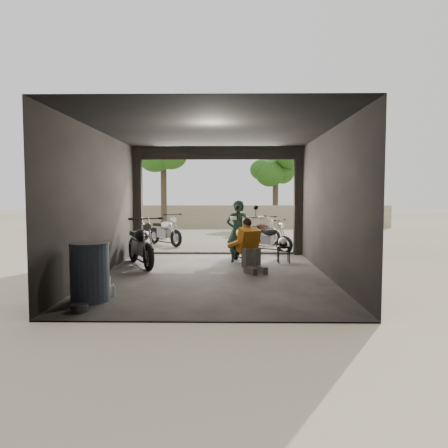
{
  "coord_description": "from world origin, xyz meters",
  "views": [
    {
      "loc": [
        0.37,
        -9.57,
        1.83
      ],
      "look_at": [
        0.22,
        0.6,
        1.12
      ],
      "focal_mm": 35.0,
      "sensor_mm": 36.0,
      "label": 1
    }
  ],
  "objects_px": {
    "helmet": "(283,242)",
    "sign_post": "(321,202)",
    "stool": "(283,249)",
    "outside_bike_c": "(267,236)",
    "rider": "(238,232)",
    "left_bike": "(140,241)",
    "oil_drum": "(90,273)",
    "mechanic": "(251,247)",
    "outside_bike_b": "(260,231)",
    "outside_bike_a": "(165,229)",
    "main_bike": "(241,239)"
  },
  "relations": [
    {
      "from": "stool",
      "to": "sign_post",
      "type": "distance_m",
      "value": 2.14
    },
    {
      "from": "rider",
      "to": "sign_post",
      "type": "bearing_deg",
      "value": -153.58
    },
    {
      "from": "outside_bike_a",
      "to": "outside_bike_c",
      "type": "bearing_deg",
      "value": -71.13
    },
    {
      "from": "stool",
      "to": "helmet",
      "type": "height_order",
      "value": "helmet"
    },
    {
      "from": "rider",
      "to": "stool",
      "type": "height_order",
      "value": "rider"
    },
    {
      "from": "outside_bike_a",
      "to": "stool",
      "type": "height_order",
      "value": "outside_bike_a"
    },
    {
      "from": "outside_bike_c",
      "to": "oil_drum",
      "type": "height_order",
      "value": "outside_bike_c"
    },
    {
      "from": "outside_bike_b",
      "to": "sign_post",
      "type": "height_order",
      "value": "sign_post"
    },
    {
      "from": "rider",
      "to": "stool",
      "type": "relative_size",
      "value": 3.63
    },
    {
      "from": "outside_bike_c",
      "to": "mechanic",
      "type": "height_order",
      "value": "mechanic"
    },
    {
      "from": "rider",
      "to": "helmet",
      "type": "xyz_separation_m",
      "value": [
        1.18,
        -0.03,
        -0.26
      ]
    },
    {
      "from": "rider",
      "to": "stool",
      "type": "distance_m",
      "value": 1.28
    },
    {
      "from": "outside_bike_c",
      "to": "rider",
      "type": "bearing_deg",
      "value": -169.74
    },
    {
      "from": "outside_bike_c",
      "to": "outside_bike_b",
      "type": "bearing_deg",
      "value": 39.0
    },
    {
      "from": "mechanic",
      "to": "oil_drum",
      "type": "relative_size",
      "value": 1.22
    },
    {
      "from": "main_bike",
      "to": "helmet",
      "type": "xyz_separation_m",
      "value": [
        1.08,
        0.11,
        -0.07
      ]
    },
    {
      "from": "left_bike",
      "to": "helmet",
      "type": "xyz_separation_m",
      "value": [
        3.64,
        0.55,
        -0.06
      ]
    },
    {
      "from": "outside_bike_c",
      "to": "mechanic",
      "type": "xyz_separation_m",
      "value": [
        -0.65,
        -3.49,
        0.08
      ]
    },
    {
      "from": "main_bike",
      "to": "mechanic",
      "type": "distance_m",
      "value": 1.33
    },
    {
      "from": "mechanic",
      "to": "stool",
      "type": "height_order",
      "value": "mechanic"
    },
    {
      "from": "outside_bike_b",
      "to": "mechanic",
      "type": "relative_size",
      "value": 1.28
    },
    {
      "from": "helmet",
      "to": "sign_post",
      "type": "bearing_deg",
      "value": 56.42
    },
    {
      "from": "mechanic",
      "to": "helmet",
      "type": "height_order",
      "value": "mechanic"
    },
    {
      "from": "rider",
      "to": "stool",
      "type": "bearing_deg",
      "value": 176.72
    },
    {
      "from": "outside_bike_a",
      "to": "outside_bike_b",
      "type": "xyz_separation_m",
      "value": [
        3.33,
        -0.21,
        -0.04
      ]
    },
    {
      "from": "main_bike",
      "to": "outside_bike_b",
      "type": "bearing_deg",
      "value": 66.63
    },
    {
      "from": "helmet",
      "to": "outside_bike_c",
      "type": "bearing_deg",
      "value": 108.94
    },
    {
      "from": "main_bike",
      "to": "left_bike",
      "type": "distance_m",
      "value": 2.59
    },
    {
      "from": "oil_drum",
      "to": "rider",
      "type": "bearing_deg",
      "value": 58.63
    },
    {
      "from": "outside_bike_b",
      "to": "oil_drum",
      "type": "bearing_deg",
      "value": 125.33
    },
    {
      "from": "mechanic",
      "to": "sign_post",
      "type": "distance_m",
      "value": 3.54
    },
    {
      "from": "main_bike",
      "to": "oil_drum",
      "type": "bearing_deg",
      "value": -135.72
    },
    {
      "from": "helmet",
      "to": "sign_post",
      "type": "distance_m",
      "value": 2.02
    },
    {
      "from": "main_bike",
      "to": "stool",
      "type": "relative_size",
      "value": 4.2
    },
    {
      "from": "sign_post",
      "to": "mechanic",
      "type": "bearing_deg",
      "value": -123.58
    },
    {
      "from": "stool",
      "to": "outside_bike_c",
      "type": "bearing_deg",
      "value": 97.23
    },
    {
      "from": "outside_bike_c",
      "to": "rider",
      "type": "relative_size",
      "value": 0.94
    },
    {
      "from": "helmet",
      "to": "sign_post",
      "type": "relative_size",
      "value": 0.11
    },
    {
      "from": "outside_bike_c",
      "to": "oil_drum",
      "type": "bearing_deg",
      "value": -174.39
    },
    {
      "from": "outside_bike_b",
      "to": "mechanic",
      "type": "distance_m",
      "value": 5.11
    },
    {
      "from": "stool",
      "to": "helmet",
      "type": "relative_size",
      "value": 1.82
    },
    {
      "from": "left_bike",
      "to": "oil_drum",
      "type": "height_order",
      "value": "left_bike"
    },
    {
      "from": "left_bike",
      "to": "oil_drum",
      "type": "bearing_deg",
      "value": -117.91
    },
    {
      "from": "left_bike",
      "to": "oil_drum",
      "type": "relative_size",
      "value": 1.86
    },
    {
      "from": "outside_bike_a",
      "to": "helmet",
      "type": "xyz_separation_m",
      "value": [
        3.69,
        -3.87,
        -0.0
      ]
    },
    {
      "from": "left_bike",
      "to": "oil_drum",
      "type": "xyz_separation_m",
      "value": [
        -0.11,
        -3.64,
        -0.13
      ]
    },
    {
      "from": "stool",
      "to": "helmet",
      "type": "bearing_deg",
      "value": 112.46
    },
    {
      "from": "left_bike",
      "to": "sign_post",
      "type": "height_order",
      "value": "sign_post"
    },
    {
      "from": "outside_bike_b",
      "to": "oil_drum",
      "type": "xyz_separation_m",
      "value": [
        -3.38,
        -7.84,
        -0.03
      ]
    },
    {
      "from": "main_bike",
      "to": "sign_post",
      "type": "height_order",
      "value": "sign_post"
    }
  ]
}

